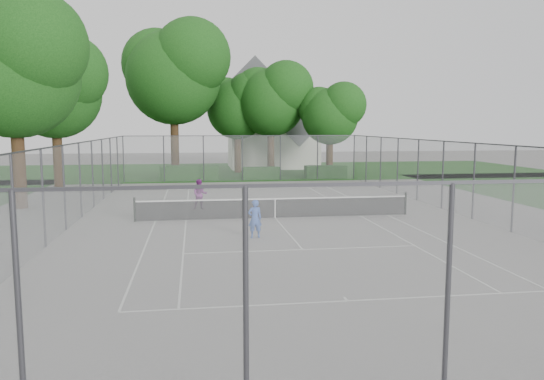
{
  "coord_description": "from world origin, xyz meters",
  "views": [
    {
      "loc": [
        -3.67,
        -24.13,
        4.32
      ],
      "look_at": [
        0.0,
        1.0,
        1.2
      ],
      "focal_mm": 35.0,
      "sensor_mm": 36.0,
      "label": 1
    }
  ],
  "objects": [
    {
      "name": "tree_side_back",
      "position": [
        -12.8,
        13.53,
        7.0
      ],
      "size": [
        7.08,
        6.47,
        10.18
      ],
      "color": "#332012",
      "rests_on": "ground"
    },
    {
      "name": "tree_side_front",
      "position": [
        -12.61,
        4.82,
        7.47
      ],
      "size": [
        7.56,
        6.9,
        10.87
      ],
      "color": "#332012",
      "rests_on": "ground"
    },
    {
      "name": "tree_far_midleft",
      "position": [
        0.3,
        24.1,
        6.21
      ],
      "size": [
        6.29,
        5.74,
        9.04
      ],
      "color": "#332012",
      "rests_on": "ground"
    },
    {
      "name": "hedge_right",
      "position": [
        6.95,
        18.15,
        0.5
      ],
      "size": [
        3.35,
        1.23,
        1.01
      ],
      "primitive_type": "cube",
      "color": "#194716",
      "rests_on": "ground"
    },
    {
      "name": "court_markings",
      "position": [
        0.0,
        0.0,
        0.01
      ],
      "size": [
        11.03,
        23.83,
        0.01
      ],
      "color": "silver",
      "rests_on": "ground"
    },
    {
      "name": "woman_player",
      "position": [
        -3.44,
        3.11,
        0.78
      ],
      "size": [
        0.76,
        0.6,
        1.56
      ],
      "primitive_type": "imported",
      "rotation": [
        0.0,
        0.0,
        -0.01
      ],
      "color": "#782878",
      "rests_on": "ground"
    },
    {
      "name": "hedge_left",
      "position": [
        -4.12,
        18.09,
        0.57
      ],
      "size": [
        4.56,
        1.37,
        1.14
      ],
      "primitive_type": "cube",
      "color": "#194716",
      "rests_on": "ground"
    },
    {
      "name": "grass_far",
      "position": [
        0.0,
        26.0,
        0.0
      ],
      "size": [
        60.0,
        20.0,
        0.0
      ],
      "primitive_type": "cube",
      "color": "#174413",
      "rests_on": "ground"
    },
    {
      "name": "house",
      "position": [
        4.22,
        29.53,
        4.35
      ],
      "size": [
        8.67,
        6.72,
        10.8
      ],
      "color": "silver",
      "rests_on": "ground"
    },
    {
      "name": "tree_far_left",
      "position": [
        -5.19,
        21.09,
        8.89
      ],
      "size": [
        8.99,
        8.21,
        12.93
      ],
      "color": "#332012",
      "rests_on": "ground"
    },
    {
      "name": "perimeter_fence",
      "position": [
        0.0,
        0.0,
        1.81
      ],
      "size": [
        18.08,
        34.08,
        3.52
      ],
      "color": "#38383D",
      "rests_on": "ground"
    },
    {
      "name": "tree_far_right",
      "position": [
        7.82,
        19.92,
        5.44
      ],
      "size": [
        5.51,
        5.03,
        7.92
      ],
      "color": "#332012",
      "rests_on": "ground"
    },
    {
      "name": "tree_far_midright",
      "position": [
        3.14,
        22.5,
        6.78
      ],
      "size": [
        6.86,
        6.27,
        9.86
      ],
      "color": "#332012",
      "rests_on": "ground"
    },
    {
      "name": "tennis_net",
      "position": [
        0.0,
        0.0,
        0.51
      ],
      "size": [
        12.87,
        0.1,
        1.1
      ],
      "color": "black",
      "rests_on": "ground"
    },
    {
      "name": "hedge_mid",
      "position": [
        1.65,
        18.11,
        0.48
      ],
      "size": [
        3.05,
        0.87,
        0.96
      ],
      "primitive_type": "cube",
      "color": "#194716",
      "rests_on": "ground"
    },
    {
      "name": "girl_player",
      "position": [
        -1.42,
        -4.17,
        0.74
      ],
      "size": [
        0.58,
        0.42,
        1.49
      ],
      "primitive_type": "imported",
      "rotation": [
        0.0,
        0.0,
        3.26
      ],
      "color": "blue",
      "rests_on": "ground"
    },
    {
      "name": "ground",
      "position": [
        0.0,
        0.0,
        0.0
      ],
      "size": [
        120.0,
        120.0,
        0.0
      ],
      "primitive_type": "plane",
      "color": "slate",
      "rests_on": "ground"
    }
  ]
}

